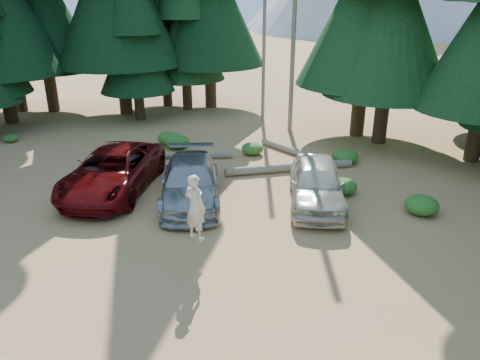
# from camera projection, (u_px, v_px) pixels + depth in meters

# --- Properties ---
(ground) EXTENTS (160.00, 160.00, 0.00)m
(ground) POSITION_uv_depth(u_px,v_px,m) (158.00, 257.00, 13.89)
(ground) COLOR tan
(ground) RESTS_ON ground
(forest_belt_north) EXTENTS (36.00, 7.00, 22.00)m
(forest_belt_north) POSITION_uv_depth(u_px,v_px,m) (278.00, 126.00, 27.09)
(forest_belt_north) COLOR black
(forest_belt_north) RESTS_ON ground
(snag_front) EXTENTS (0.24, 0.24, 12.00)m
(snag_front) POSITION_uv_depth(u_px,v_px,m) (294.00, 18.00, 24.15)
(snag_front) COLOR #6A6455
(snag_front) RESTS_ON ground
(snag_back) EXTENTS (0.20, 0.20, 10.00)m
(snag_back) POSITION_uv_depth(u_px,v_px,m) (264.00, 34.00, 26.42)
(snag_back) COLOR #6A6455
(snag_back) RESTS_ON ground
(red_pickup) EXTENTS (3.80, 6.38, 1.66)m
(red_pickup) POSITION_uv_depth(u_px,v_px,m) (112.00, 171.00, 18.11)
(red_pickup) COLOR #5A0708
(red_pickup) RESTS_ON ground
(silver_minivan_center) EXTENTS (3.92, 5.63, 1.51)m
(silver_minivan_center) POSITION_uv_depth(u_px,v_px,m) (190.00, 182.00, 17.30)
(silver_minivan_center) COLOR #A0A3A8
(silver_minivan_center) RESTS_ON ground
(silver_minivan_right) EXTENTS (2.94, 5.10, 1.63)m
(silver_minivan_right) POSITION_uv_depth(u_px,v_px,m) (317.00, 183.00, 17.01)
(silver_minivan_right) COLOR beige
(silver_minivan_right) RESTS_ON ground
(frisbee_player) EXTENTS (0.85, 0.70, 1.99)m
(frisbee_player) POSITION_uv_depth(u_px,v_px,m) (195.00, 207.00, 13.29)
(frisbee_player) COLOR beige
(frisbee_player) RESTS_ON ground
(log_left) EXTENTS (3.82, 1.61, 0.28)m
(log_left) POSITION_uv_depth(u_px,v_px,m) (190.00, 156.00, 21.88)
(log_left) COLOR #6A6455
(log_left) RESTS_ON ground
(log_mid) EXTENTS (3.40, 2.26, 0.31)m
(log_mid) POSITION_uv_depth(u_px,v_px,m) (290.00, 150.00, 22.58)
(log_mid) COLOR #6A6455
(log_mid) RESTS_ON ground
(log_right) EXTENTS (5.11, 3.16, 0.36)m
(log_right) POSITION_uv_depth(u_px,v_px,m) (290.00, 167.00, 20.32)
(log_right) COLOR #6A6455
(log_right) RESTS_ON ground
(shrub_far_left) EXTENTS (1.23, 1.23, 0.68)m
(shrub_far_left) POSITION_uv_depth(u_px,v_px,m) (177.00, 142.00, 23.24)
(shrub_far_left) COLOR #1C5D1C
(shrub_far_left) RESTS_ON ground
(shrub_left) EXTENTS (0.85, 0.85, 0.47)m
(shrub_left) POSITION_uv_depth(u_px,v_px,m) (144.00, 156.00, 21.55)
(shrub_left) COLOR #1C5D1C
(shrub_left) RESTS_ON ground
(shrub_center_left) EXTENTS (1.18, 1.18, 0.65)m
(shrub_center_left) POSITION_uv_depth(u_px,v_px,m) (169.00, 138.00, 23.86)
(shrub_center_left) COLOR #1C5D1C
(shrub_center_left) RESTS_ON ground
(shrub_center_right) EXTENTS (1.04, 1.04, 0.57)m
(shrub_center_right) POSITION_uv_depth(u_px,v_px,m) (252.00, 149.00, 22.40)
(shrub_center_right) COLOR #1C5D1C
(shrub_center_right) RESTS_ON ground
(shrub_right) EXTENTS (1.07, 1.07, 0.59)m
(shrub_right) POSITION_uv_depth(u_px,v_px,m) (343.00, 186.00, 18.10)
(shrub_right) COLOR #1C5D1C
(shrub_right) RESTS_ON ground
(shrub_far_right) EXTENTS (1.20, 1.20, 0.66)m
(shrub_far_right) POSITION_uv_depth(u_px,v_px,m) (345.00, 156.00, 21.27)
(shrub_far_right) COLOR #1C5D1C
(shrub_far_right) RESTS_ON ground
(shrub_edge_west) EXTENTS (0.74, 0.74, 0.41)m
(shrub_edge_west) POSITION_uv_depth(u_px,v_px,m) (11.00, 138.00, 24.24)
(shrub_edge_west) COLOR #1C5D1C
(shrub_edge_west) RESTS_ON ground
(shrub_edge_east) EXTENTS (1.19, 1.19, 0.66)m
(shrub_edge_east) POSITION_uv_depth(u_px,v_px,m) (422.00, 205.00, 16.45)
(shrub_edge_east) COLOR #1C5D1C
(shrub_edge_east) RESTS_ON ground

